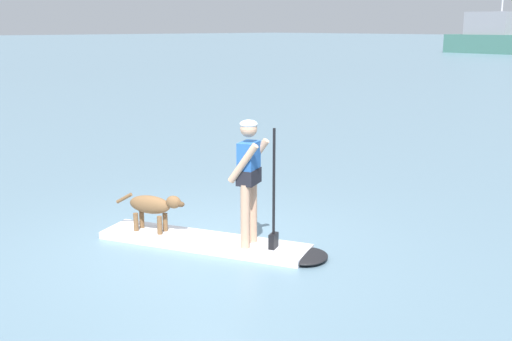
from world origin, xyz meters
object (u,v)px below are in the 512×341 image
Objects in this scene: dog at (153,206)px; person_paddler at (250,173)px; moored_boat_far_starboard at (492,38)px; paddleboard at (218,244)px.

person_paddler is at bearing 24.79° from dog.
moored_boat_far_starboard is at bearing 113.91° from person_paddler.
paddleboard is 1.14m from person_paddler.
paddleboard is at bearing -66.50° from moored_boat_far_starboard.
paddleboard is at bearing 24.79° from dog.
dog is (-0.92, -0.42, 0.43)m from paddleboard.
dog is at bearing -155.21° from person_paddler.
moored_boat_far_starboard is at bearing 112.63° from dog.
paddleboard is 1.10m from dog.
dog reaches higher than paddleboard.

